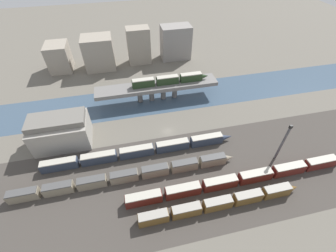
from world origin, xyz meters
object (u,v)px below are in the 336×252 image
(train_on_bridge, at_px, (170,80))
(train_yard_mid, at_px, (242,179))
(warehouse_building, at_px, (61,131))
(signal_tower, at_px, (282,143))
(train_yard_near, at_px, (221,203))
(train_yard_far, at_px, (128,176))
(train_yard_outer, at_px, (140,151))

(train_on_bridge, bearing_deg, train_yard_mid, -76.50)
(warehouse_building, relative_size, signal_tower, 1.24)
(train_on_bridge, height_order, train_yard_near, train_on_bridge)
(train_on_bridge, bearing_deg, train_yard_far, -119.87)
(train_yard_mid, distance_m, train_yard_far, 39.10)
(train_yard_near, bearing_deg, train_yard_mid, 33.22)
(train_yard_near, height_order, warehouse_building, warehouse_building)
(train_on_bridge, bearing_deg, train_yard_near, -87.65)
(train_yard_mid, relative_size, train_yard_outer, 1.10)
(train_on_bridge, bearing_deg, signal_tower, -56.99)
(train_on_bridge, distance_m, train_yard_outer, 39.63)
(warehouse_building, bearing_deg, train_yard_mid, -28.32)
(train_on_bridge, distance_m, signal_tower, 55.47)
(train_yard_mid, bearing_deg, train_yard_far, 165.70)
(train_yard_near, height_order, signal_tower, signal_tower)
(train_yard_far, relative_size, train_yard_outer, 1.06)
(train_yard_near, distance_m, train_yard_far, 32.08)
(train_on_bridge, relative_size, train_yard_mid, 0.46)
(train_yard_mid, height_order, train_yard_outer, train_yard_outer)
(train_yard_outer, bearing_deg, train_yard_far, -120.05)
(train_yard_far, distance_m, warehouse_building, 33.12)
(train_on_bridge, xyz_separation_m, train_yard_far, (-25.09, -43.68, -8.26))
(train_yard_near, bearing_deg, train_yard_outer, 129.40)
(train_yard_near, xyz_separation_m, warehouse_building, (-50.75, 39.69, 4.21))
(train_yard_near, xyz_separation_m, train_yard_mid, (10.33, 6.77, -0.01))
(warehouse_building, height_order, signal_tower, signal_tower)
(warehouse_building, bearing_deg, signal_tower, -18.38)
(train_yard_mid, xyz_separation_m, signal_tower, (17.41, 6.85, 6.52))
(train_on_bridge, height_order, train_yard_outer, train_on_bridge)
(train_yard_mid, xyz_separation_m, train_yard_far, (-37.89, 9.66, -0.04))
(train_on_bridge, relative_size, train_yard_outer, 0.51)
(warehouse_building, xyz_separation_m, signal_tower, (78.49, -26.08, 2.30))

